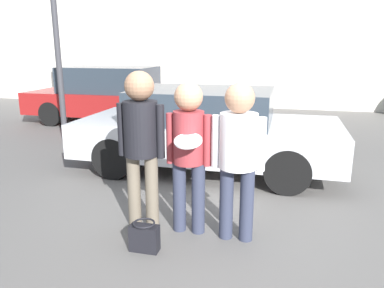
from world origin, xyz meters
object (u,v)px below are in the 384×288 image
(person_right, at_px, (238,148))
(person_middle_with_frisbee, at_px, (189,146))
(parked_car_far, at_px, (112,96))
(parked_car_near, at_px, (206,129))
(handbag, at_px, (144,237))
(person_left, at_px, (141,135))

(person_right, bearing_deg, person_middle_with_frisbee, 175.78)
(person_right, xyz_separation_m, parked_car_far, (-4.22, 5.68, -0.27))
(parked_car_near, xyz_separation_m, handbag, (-0.03, -2.85, -0.55))
(person_middle_with_frisbee, relative_size, parked_car_far, 0.36)
(person_left, height_order, person_right, person_left)
(person_left, xyz_separation_m, parked_car_far, (-3.13, 5.65, -0.34))
(person_left, height_order, handbag, person_left)
(person_middle_with_frisbee, bearing_deg, parked_car_near, 97.40)
(person_left, distance_m, handbag, 1.10)
(person_left, bearing_deg, person_right, -1.59)
(person_right, relative_size, parked_car_near, 0.39)
(parked_car_far, relative_size, handbag, 14.76)
(person_left, xyz_separation_m, person_right, (1.09, -0.03, -0.07))
(person_middle_with_frisbee, xyz_separation_m, parked_car_far, (-3.67, 5.64, -0.25))
(parked_car_near, xyz_separation_m, parked_car_far, (-3.37, 3.32, 0.06))
(person_left, xyz_separation_m, handbag, (0.21, -0.52, -0.95))
(person_left, bearing_deg, parked_car_far, 118.98)
(parked_car_near, relative_size, parked_car_far, 0.93)
(parked_car_near, bearing_deg, person_left, -96.02)
(person_right, height_order, parked_car_near, person_right)
(parked_car_near, height_order, handbag, parked_car_near)
(person_middle_with_frisbee, distance_m, handbag, 1.06)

